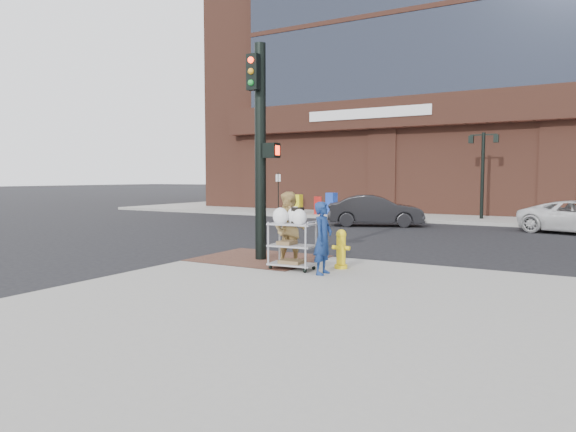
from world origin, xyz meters
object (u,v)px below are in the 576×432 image
Objects in this scene: traffic_signal_pole at (261,145)px; utility_cart at (292,241)px; lamp_post at (483,166)px; sedan_dark at (375,211)px; pedestrian_tan at (290,229)px; woman_blue at (323,238)px; fire_hydrant at (341,248)px.

traffic_signal_pole is 3.80× the size of utility_cart.
traffic_signal_pole is 2.56m from utility_cart.
lamp_post is 3.04× the size of utility_cart.
sedan_dark is 11.79m from utility_cart.
pedestrian_tan is (1.03, -0.43, -1.87)m from traffic_signal_pole.
woman_blue is 0.89× the size of pedestrian_tan.
pedestrian_tan is at bearing 168.13° from sedan_dark.
lamp_post is 6.05m from sedan_dark.
woman_blue is at bearing 172.48° from sedan_dark.
traffic_signal_pole is 5.98× the size of fire_hydrant.
utility_cart is at bearing 168.96° from sedan_dark.
woman_blue reaches higher than fire_hydrant.
fire_hydrant is (3.23, -10.91, -0.09)m from sedan_dark.
woman_blue is at bearing -91.47° from lamp_post.
lamp_post is 2.46× the size of pedestrian_tan.
lamp_post is 0.80× the size of traffic_signal_pole.
pedestrian_tan is at bearing -164.71° from fire_hydrant.
woman_blue is 0.36× the size of sedan_dark.
pedestrian_tan is at bearing 124.98° from utility_cart.
traffic_signal_pole is at bearing 149.54° from pedestrian_tan.
sedan_dark is at bearing 93.01° from pedestrian_tan.
sedan_dark is (-3.18, 11.69, -0.21)m from woman_blue.
traffic_signal_pole is 11.04m from sedan_dark.
pedestrian_tan is 0.47m from utility_cart.
woman_blue is (-0.41, -16.15, -1.74)m from lamp_post.
sedan_dark is 3.05× the size of utility_cart.
sedan_dark is at bearing 106.51° from fire_hydrant.
pedestrian_tan is at bearing -95.27° from lamp_post.
utility_cart is at bearing -62.90° from pedestrian_tan.
woman_blue is 1.15m from pedestrian_tan.
sedan_dark reaches higher than fire_hydrant.
traffic_signal_pole reaches higher than utility_cart.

